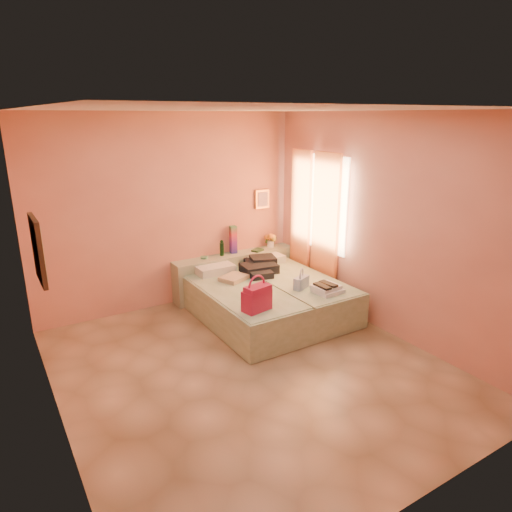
% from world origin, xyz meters
% --- Properties ---
extents(ground, '(4.50, 4.50, 0.00)m').
position_xyz_m(ground, '(0.00, 0.00, 0.00)').
color(ground, tan).
rests_on(ground, ground).
extents(room_walls, '(4.02, 4.51, 2.81)m').
position_xyz_m(room_walls, '(0.21, 0.57, 1.79)').
color(room_walls, tan).
rests_on(room_walls, ground).
extents(headboard_ledge, '(2.05, 0.30, 0.65)m').
position_xyz_m(headboard_ledge, '(0.98, 2.10, 0.33)').
color(headboard_ledge, gray).
rests_on(headboard_ledge, ground).
extents(bed_left, '(0.90, 2.00, 0.50)m').
position_xyz_m(bed_left, '(0.48, 1.05, 0.25)').
color(bed_left, '#A9BE99').
rests_on(bed_left, ground).
extents(bed_right, '(0.90, 2.00, 0.50)m').
position_xyz_m(bed_right, '(1.38, 1.05, 0.25)').
color(bed_right, '#A9BE99').
rests_on(bed_right, ground).
extents(water_bottle, '(0.07, 0.07, 0.24)m').
position_xyz_m(water_bottle, '(0.76, 2.13, 0.77)').
color(water_bottle, black).
rests_on(water_bottle, headboard_ledge).
extents(rainbow_box, '(0.11, 0.11, 0.44)m').
position_xyz_m(rainbow_box, '(0.98, 2.16, 0.87)').
color(rainbow_box, '#A8143C').
rests_on(rainbow_box, headboard_ledge).
extents(small_dish, '(0.13, 0.13, 0.03)m').
position_xyz_m(small_dish, '(0.46, 2.14, 0.66)').
color(small_dish, '#488561').
rests_on(small_dish, headboard_ledge).
extents(green_book, '(0.22, 0.19, 0.03)m').
position_xyz_m(green_book, '(1.36, 2.04, 0.66)').
color(green_book, '#264729').
rests_on(green_book, headboard_ledge).
extents(flower_vase, '(0.25, 0.25, 0.28)m').
position_xyz_m(flower_vase, '(1.66, 2.12, 0.79)').
color(flower_vase, silver).
rests_on(flower_vase, headboard_ledge).
extents(magenta_handbag, '(0.37, 0.25, 0.32)m').
position_xyz_m(magenta_handbag, '(0.30, 0.37, 0.66)').
color(magenta_handbag, '#A8143C').
rests_on(magenta_handbag, bed_left).
extents(khaki_garment, '(0.45, 0.41, 0.06)m').
position_xyz_m(khaki_garment, '(0.57, 1.43, 0.53)').
color(khaki_garment, tan).
rests_on(khaki_garment, bed_left).
extents(clothes_pile, '(0.65, 0.65, 0.17)m').
position_xyz_m(clothes_pile, '(1.10, 1.52, 0.58)').
color(clothes_pile, black).
rests_on(clothes_pile, bed_right).
extents(blue_handbag, '(0.28, 0.20, 0.16)m').
position_xyz_m(blue_handbag, '(1.20, 0.67, 0.58)').
color(blue_handbag, '#3B5B8F').
rests_on(blue_handbag, bed_right).
extents(towel_stack, '(0.36, 0.32, 0.10)m').
position_xyz_m(towel_stack, '(1.41, 0.36, 0.55)').
color(towel_stack, white).
rests_on(towel_stack, bed_right).
extents(sandal_pair, '(0.20, 0.27, 0.03)m').
position_xyz_m(sandal_pair, '(1.36, 0.35, 0.61)').
color(sandal_pair, black).
rests_on(sandal_pair, towel_stack).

